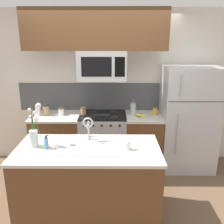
% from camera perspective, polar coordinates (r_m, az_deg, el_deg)
% --- Properties ---
extents(ground_plane, '(10.00, 10.00, 0.00)m').
position_cam_1_polar(ground_plane, '(3.69, -2.62, -18.77)').
color(ground_plane, brown).
extents(rear_partition, '(5.20, 0.10, 2.60)m').
position_cam_1_polar(rear_partition, '(4.36, 2.00, 5.60)').
color(rear_partition, silver).
rests_on(rear_partition, ground).
extents(splash_band, '(2.91, 0.01, 0.48)m').
position_cam_1_polar(splash_band, '(4.34, -1.97, 3.52)').
color(splash_band, '#4C4C51').
rests_on(splash_band, rear_partition).
extents(back_counter_left, '(0.81, 0.65, 0.91)m').
position_cam_1_polar(back_counter_left, '(4.36, -12.30, -6.45)').
color(back_counter_left, brown).
rests_on(back_counter_left, ground).
extents(back_counter_right, '(0.62, 0.65, 0.91)m').
position_cam_1_polar(back_counter_right, '(4.28, 7.06, -6.61)').
color(back_counter_right, brown).
rests_on(back_counter_right, ground).
extents(stove_range, '(0.76, 0.64, 0.93)m').
position_cam_1_polar(stove_range, '(4.25, -2.06, -6.56)').
color(stove_range, '#B7BABF').
rests_on(stove_range, ground).
extents(microwave, '(0.74, 0.40, 0.45)m').
position_cam_1_polar(microwave, '(3.90, -2.27, 10.59)').
color(microwave, '#B7BABF').
extents(upper_cabinet_band, '(2.13, 0.34, 0.60)m').
position_cam_1_polar(upper_cabinet_band, '(3.86, -3.89, 18.31)').
color(upper_cabinet_band, brown).
extents(refrigerator, '(0.86, 0.74, 1.71)m').
position_cam_1_polar(refrigerator, '(4.30, 16.87, -1.42)').
color(refrigerator, '#B7BABF').
rests_on(refrigerator, ground).
extents(storage_jar_tall, '(0.08, 0.08, 0.18)m').
position_cam_1_polar(storage_jar_tall, '(4.26, -16.53, 0.45)').
color(storage_jar_tall, silver).
rests_on(storage_jar_tall, back_counter_left).
extents(storage_jar_medium, '(0.10, 0.10, 0.18)m').
position_cam_1_polar(storage_jar_medium, '(4.22, -14.83, 0.45)').
color(storage_jar_medium, '#997F5B').
rests_on(storage_jar_medium, back_counter_left).
extents(storage_jar_short, '(0.09, 0.09, 0.12)m').
position_cam_1_polar(storage_jar_short, '(4.19, -11.51, 0.12)').
color(storage_jar_short, silver).
rests_on(storage_jar_short, back_counter_left).
extents(storage_jar_squat, '(0.09, 0.09, 0.14)m').
position_cam_1_polar(storage_jar_squat, '(4.11, -6.58, 0.17)').
color(storage_jar_squat, '#997F5B').
rests_on(storage_jar_squat, back_counter_left).
extents(banana_bunch, '(0.19, 0.12, 0.08)m').
position_cam_1_polar(banana_bunch, '(4.05, 6.61, -0.77)').
color(banana_bunch, yellow).
rests_on(banana_bunch, back_counter_right).
extents(french_press, '(0.09, 0.09, 0.27)m').
position_cam_1_polar(french_press, '(4.13, 4.81, 0.76)').
color(french_press, silver).
rests_on(french_press, back_counter_right).
extents(coffee_tin, '(0.08, 0.08, 0.11)m').
position_cam_1_polar(coffee_tin, '(4.18, 9.80, 0.11)').
color(coffee_tin, gold).
rests_on(coffee_tin, back_counter_right).
extents(island_counter, '(1.68, 0.84, 0.91)m').
position_cam_1_polar(island_counter, '(3.16, -5.32, -15.67)').
color(island_counter, brown).
rests_on(island_counter, ground).
extents(kitchen_sink, '(0.76, 0.44, 0.16)m').
position_cam_1_polar(kitchen_sink, '(2.97, -5.76, -9.37)').
color(kitchen_sink, '#ADAFB5').
rests_on(kitchen_sink, island_counter).
extents(sink_faucet, '(0.14, 0.14, 0.31)m').
position_cam_1_polar(sink_faucet, '(3.07, -5.46, -3.09)').
color(sink_faucet, '#B7BABF').
rests_on(sink_faucet, island_counter).
extents(dish_soap_bottle, '(0.06, 0.05, 0.16)m').
position_cam_1_polar(dish_soap_bottle, '(2.98, -14.81, -6.90)').
color(dish_soap_bottle, '#4C93C6').
rests_on(dish_soap_bottle, island_counter).
extents(drinking_glass, '(0.07, 0.07, 0.10)m').
position_cam_1_polar(drinking_glass, '(2.88, 3.60, -7.57)').
color(drinking_glass, silver).
rests_on(drinking_glass, island_counter).
extents(flower_vase, '(0.14, 0.18, 0.50)m').
position_cam_1_polar(flower_vase, '(3.05, -17.36, -4.69)').
color(flower_vase, silver).
rests_on(flower_vase, island_counter).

